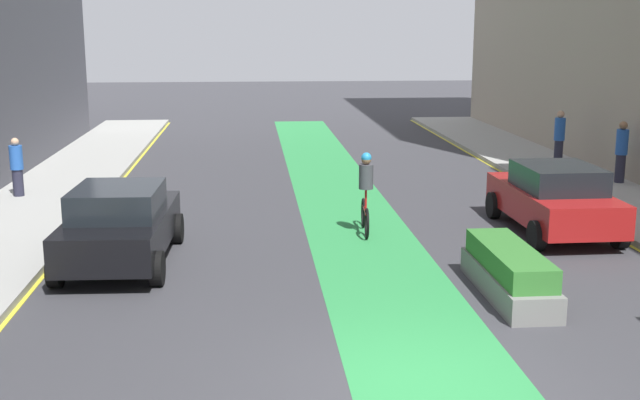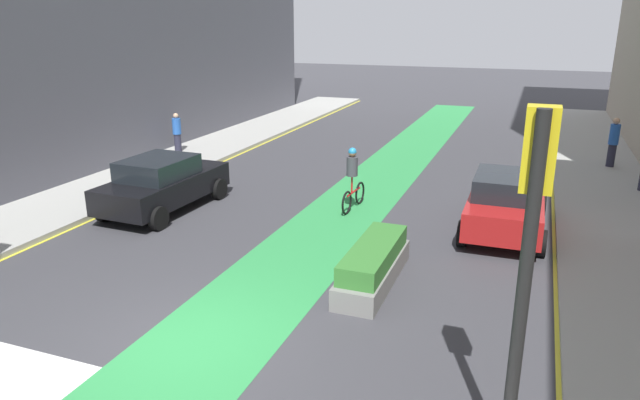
{
  "view_description": "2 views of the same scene",
  "coord_description": "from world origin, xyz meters",
  "px_view_note": "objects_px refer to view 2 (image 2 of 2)",
  "views": [
    {
      "loc": [
        -2.07,
        -9.53,
        4.56
      ],
      "look_at": [
        -0.77,
        5.28,
        1.35
      ],
      "focal_mm": 45.12,
      "sensor_mm": 36.0,
      "label": 1
    },
    {
      "loc": [
        5.2,
        -7.31,
        5.33
      ],
      "look_at": [
        0.46,
        5.29,
        1.06
      ],
      "focal_mm": 32.34,
      "sensor_mm": 36.0,
      "label": 2
    }
  ],
  "objects_px": {
    "traffic_signal_near_right": "(531,227)",
    "car_red_right_far": "(506,202)",
    "cyclist_in_lane": "(353,178)",
    "pedestrian_sidewalk_right_a": "(613,142)",
    "car_black_left_far": "(163,183)",
    "median_planter": "(373,265)",
    "pedestrian_sidewalk_left_a": "(177,132)"
  },
  "relations": [
    {
      "from": "cyclist_in_lane",
      "to": "car_red_right_far",
      "type": "bearing_deg",
      "value": -3.9
    },
    {
      "from": "cyclist_in_lane",
      "to": "traffic_signal_near_right",
      "type": "bearing_deg",
      "value": -61.2
    },
    {
      "from": "median_planter",
      "to": "car_black_left_far",
      "type": "bearing_deg",
      "value": 160.05
    },
    {
      "from": "traffic_signal_near_right",
      "to": "pedestrian_sidewalk_left_a",
      "type": "xyz_separation_m",
      "value": [
        -13.52,
        12.92,
        -2.17
      ]
    },
    {
      "from": "car_red_right_far",
      "to": "pedestrian_sidewalk_left_a",
      "type": "distance_m",
      "value": 13.72
    },
    {
      "from": "car_black_left_far",
      "to": "pedestrian_sidewalk_left_a",
      "type": "distance_m",
      "value": 7.11
    },
    {
      "from": "median_planter",
      "to": "traffic_signal_near_right",
      "type": "bearing_deg",
      "value": -55.53
    },
    {
      "from": "car_red_right_far",
      "to": "pedestrian_sidewalk_left_a",
      "type": "xyz_separation_m",
      "value": [
        -12.97,
        4.49,
        0.14
      ]
    },
    {
      "from": "car_red_right_far",
      "to": "pedestrian_sidewalk_right_a",
      "type": "xyz_separation_m",
      "value": [
        3.19,
        7.94,
        0.26
      ]
    },
    {
      "from": "car_black_left_far",
      "to": "pedestrian_sidewalk_right_a",
      "type": "distance_m",
      "value": 15.78
    },
    {
      "from": "pedestrian_sidewalk_right_a",
      "to": "median_planter",
      "type": "height_order",
      "value": "pedestrian_sidewalk_right_a"
    },
    {
      "from": "traffic_signal_near_right",
      "to": "car_red_right_far",
      "type": "relative_size",
      "value": 1.05
    },
    {
      "from": "traffic_signal_near_right",
      "to": "cyclist_in_lane",
      "type": "relative_size",
      "value": 2.39
    },
    {
      "from": "cyclist_in_lane",
      "to": "pedestrian_sidewalk_right_a",
      "type": "distance_m",
      "value": 10.67
    },
    {
      "from": "traffic_signal_near_right",
      "to": "pedestrian_sidewalk_right_a",
      "type": "bearing_deg",
      "value": 80.84
    },
    {
      "from": "pedestrian_sidewalk_right_a",
      "to": "pedestrian_sidewalk_left_a",
      "type": "xyz_separation_m",
      "value": [
        -16.16,
        -3.45,
        -0.13
      ]
    },
    {
      "from": "pedestrian_sidewalk_right_a",
      "to": "median_planter",
      "type": "xyz_separation_m",
      "value": [
        -5.57,
        -12.1,
        -0.66
      ]
    },
    {
      "from": "car_red_right_far",
      "to": "cyclist_in_lane",
      "type": "xyz_separation_m",
      "value": [
        -4.24,
        0.29,
        0.17
      ]
    },
    {
      "from": "traffic_signal_near_right",
      "to": "car_red_right_far",
      "type": "height_order",
      "value": "traffic_signal_near_right"
    },
    {
      "from": "pedestrian_sidewalk_right_a",
      "to": "traffic_signal_near_right",
      "type": "bearing_deg",
      "value": -99.16
    },
    {
      "from": "car_black_left_far",
      "to": "traffic_signal_near_right",
      "type": "bearing_deg",
      "value": -34.47
    },
    {
      "from": "car_red_right_far",
      "to": "median_planter",
      "type": "bearing_deg",
      "value": -119.7
    },
    {
      "from": "car_red_right_far",
      "to": "median_planter",
      "type": "xyz_separation_m",
      "value": [
        -2.37,
        -4.16,
        -0.4
      ]
    },
    {
      "from": "car_red_right_far",
      "to": "pedestrian_sidewalk_left_a",
      "type": "bearing_deg",
      "value": 160.91
    },
    {
      "from": "cyclist_in_lane",
      "to": "pedestrian_sidewalk_right_a",
      "type": "bearing_deg",
      "value": 45.84
    },
    {
      "from": "cyclist_in_lane",
      "to": "pedestrian_sidewalk_right_a",
      "type": "height_order",
      "value": "pedestrian_sidewalk_right_a"
    },
    {
      "from": "traffic_signal_near_right",
      "to": "pedestrian_sidewalk_right_a",
      "type": "relative_size",
      "value": 2.49
    },
    {
      "from": "cyclist_in_lane",
      "to": "pedestrian_sidewalk_left_a",
      "type": "height_order",
      "value": "cyclist_in_lane"
    },
    {
      "from": "car_black_left_far",
      "to": "cyclist_in_lane",
      "type": "distance_m",
      "value": 5.46
    },
    {
      "from": "traffic_signal_near_right",
      "to": "median_planter",
      "type": "distance_m",
      "value": 5.84
    },
    {
      "from": "car_red_right_far",
      "to": "median_planter",
      "type": "relative_size",
      "value": 1.37
    },
    {
      "from": "traffic_signal_near_right",
      "to": "cyclist_in_lane",
      "type": "height_order",
      "value": "traffic_signal_near_right"
    }
  ]
}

